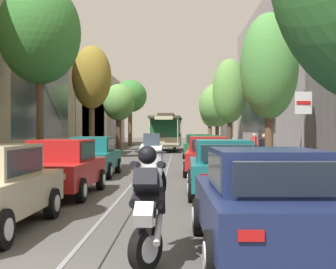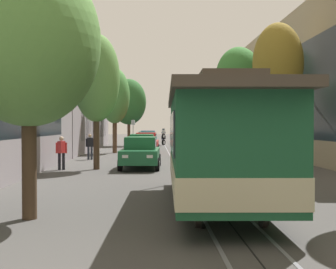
{
  "view_description": "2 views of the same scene",
  "coord_description": "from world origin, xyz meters",
  "px_view_note": "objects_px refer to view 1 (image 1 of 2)",
  "views": [
    {
      "loc": [
        1.07,
        -5.31,
        1.86
      ],
      "look_at": [
        0.44,
        23.2,
        1.59
      ],
      "focal_mm": 51.77,
      "sensor_mm": 36.0,
      "label": 1
    },
    {
      "loc": [
        1.68,
        49.13,
        2.17
      ],
      "look_at": [
        0.25,
        4.06,
        1.22
      ],
      "focal_mm": 47.45,
      "sensor_mm": 36.0,
      "label": 2
    }
  ],
  "objects_px": {
    "parked_car_red_mid_right": "(208,156)",
    "street_tree_kerb_right_far": "(210,109)",
    "parked_car_red_second_left": "(61,167)",
    "street_tree_kerb_left_far": "(130,97)",
    "street_tree_kerb_left_second": "(40,33)",
    "street_tree_kerb_left_fourth": "(119,103)",
    "pedestrian_on_left_pavement": "(254,144)",
    "street_tree_kerb_right_fourth": "(217,105)",
    "parked_car_green_fifth_right": "(198,146)",
    "fire_hydrant": "(8,180)",
    "cable_car_trolley": "(167,132)",
    "pedestrian_on_right_pavement": "(264,147)",
    "street_tree_kerb_left_mid": "(92,78)",
    "parked_car_teal_mid_left": "(92,156)",
    "parked_car_green_fourth_right": "(205,150)",
    "motorcycle_with_rider": "(149,195)",
    "street_tree_kerb_right_mid": "(230,91)",
    "parked_car_teal_second_right": "(223,167)",
    "street_sign_post": "(303,137)",
    "street_tree_kerb_right_second": "(269,67)"
  },
  "relations": [
    {
      "from": "street_tree_kerb_left_fourth",
      "to": "street_tree_kerb_right_fourth",
      "type": "relative_size",
      "value": 1.0
    },
    {
      "from": "cable_car_trolley",
      "to": "fire_hydrant",
      "type": "bearing_deg",
      "value": -97.32
    },
    {
      "from": "parked_car_teal_second_right",
      "to": "pedestrian_on_right_pavement",
      "type": "height_order",
      "value": "pedestrian_on_right_pavement"
    },
    {
      "from": "street_tree_kerb_left_second",
      "to": "street_sign_post",
      "type": "height_order",
      "value": "street_tree_kerb_left_second"
    },
    {
      "from": "parked_car_red_second_left",
      "to": "street_tree_kerb_right_fourth",
      "type": "relative_size",
      "value": 0.72
    },
    {
      "from": "parked_car_teal_mid_left",
      "to": "parked_car_green_fourth_right",
      "type": "relative_size",
      "value": 1.0
    },
    {
      "from": "pedestrian_on_right_pavement",
      "to": "street_tree_kerb_right_far",
      "type": "bearing_deg",
      "value": 91.93
    },
    {
      "from": "cable_car_trolley",
      "to": "fire_hydrant",
      "type": "distance_m",
      "value": 29.64
    },
    {
      "from": "cable_car_trolley",
      "to": "street_tree_kerb_right_far",
      "type": "bearing_deg",
      "value": 70.83
    },
    {
      "from": "parked_car_green_fourth_right",
      "to": "street_tree_kerb_right_fourth",
      "type": "bearing_deg",
      "value": 83.57
    },
    {
      "from": "parked_car_green_fourth_right",
      "to": "street_sign_post",
      "type": "bearing_deg",
      "value": -85.15
    },
    {
      "from": "street_tree_kerb_left_fourth",
      "to": "cable_car_trolley",
      "type": "distance_m",
      "value": 5.37
    },
    {
      "from": "pedestrian_on_right_pavement",
      "to": "street_tree_kerb_right_fourth",
      "type": "bearing_deg",
      "value": 93.71
    },
    {
      "from": "pedestrian_on_left_pavement",
      "to": "street_tree_kerb_right_fourth",
      "type": "bearing_deg",
      "value": 98.11
    },
    {
      "from": "street_tree_kerb_left_fourth",
      "to": "pedestrian_on_left_pavement",
      "type": "distance_m",
      "value": 16.1
    },
    {
      "from": "parked_car_red_second_left",
      "to": "parked_car_teal_mid_left",
      "type": "distance_m",
      "value": 5.84
    },
    {
      "from": "street_tree_kerb_left_mid",
      "to": "fire_hydrant",
      "type": "distance_m",
      "value": 18.87
    },
    {
      "from": "parked_car_green_fourth_right",
      "to": "street_tree_kerb_right_mid",
      "type": "bearing_deg",
      "value": 73.98
    },
    {
      "from": "parked_car_red_second_left",
      "to": "motorcycle_with_rider",
      "type": "bearing_deg",
      "value": -67.08
    },
    {
      "from": "parked_car_teal_mid_left",
      "to": "street_tree_kerb_right_fourth",
      "type": "distance_m",
      "value": 25.78
    },
    {
      "from": "street_tree_kerb_left_mid",
      "to": "street_tree_kerb_left_far",
      "type": "bearing_deg",
      "value": 90.02
    },
    {
      "from": "street_tree_kerb_left_second",
      "to": "street_tree_kerb_right_far",
      "type": "height_order",
      "value": "street_tree_kerb_left_second"
    },
    {
      "from": "fire_hydrant",
      "to": "parked_car_teal_mid_left",
      "type": "bearing_deg",
      "value": 77.22
    },
    {
      "from": "parked_car_green_fifth_right",
      "to": "fire_hydrant",
      "type": "bearing_deg",
      "value": -108.32
    },
    {
      "from": "pedestrian_on_left_pavement",
      "to": "street_sign_post",
      "type": "bearing_deg",
      "value": -96.21
    },
    {
      "from": "parked_car_red_mid_right",
      "to": "street_tree_kerb_right_far",
      "type": "bearing_deg",
      "value": 86.2
    },
    {
      "from": "street_tree_kerb_left_second",
      "to": "fire_hydrant",
      "type": "height_order",
      "value": "street_tree_kerb_left_second"
    },
    {
      "from": "street_tree_kerb_left_mid",
      "to": "street_tree_kerb_left_second",
      "type": "bearing_deg",
      "value": -90.75
    },
    {
      "from": "parked_car_teal_second_right",
      "to": "cable_car_trolley",
      "type": "distance_m",
      "value": 29.39
    },
    {
      "from": "pedestrian_on_left_pavement",
      "to": "street_sign_post",
      "type": "distance_m",
      "value": 22.48
    },
    {
      "from": "street_tree_kerb_left_fourth",
      "to": "fire_hydrant",
      "type": "distance_m",
      "value": 31.03
    },
    {
      "from": "cable_car_trolley",
      "to": "street_tree_kerb_right_fourth",
      "type": "bearing_deg",
      "value": 13.9
    },
    {
      "from": "street_tree_kerb_left_far",
      "to": "parked_car_red_mid_right",
      "type": "bearing_deg",
      "value": -79.37
    },
    {
      "from": "parked_car_green_fourth_right",
      "to": "parked_car_red_mid_right",
      "type": "bearing_deg",
      "value": -91.99
    },
    {
      "from": "street_tree_kerb_left_second",
      "to": "street_tree_kerb_left_far",
      "type": "bearing_deg",
      "value": 89.78
    },
    {
      "from": "parked_car_teal_mid_left",
      "to": "street_tree_kerb_left_fourth",
      "type": "relative_size",
      "value": 0.72
    },
    {
      "from": "parked_car_red_second_left",
      "to": "parked_car_red_mid_right",
      "type": "height_order",
      "value": "same"
    },
    {
      "from": "street_tree_kerb_right_second",
      "to": "street_tree_kerb_right_mid",
      "type": "xyz_separation_m",
      "value": [
        -0.24,
        12.87,
        0.03
      ]
    },
    {
      "from": "street_sign_post",
      "to": "motorcycle_with_rider",
      "type": "bearing_deg",
      "value": -130.0
    },
    {
      "from": "street_tree_kerb_right_fourth",
      "to": "street_tree_kerb_left_fourth",
      "type": "bearing_deg",
      "value": 178.26
    },
    {
      "from": "street_tree_kerb_left_fourth",
      "to": "pedestrian_on_left_pavement",
      "type": "height_order",
      "value": "street_tree_kerb_left_fourth"
    },
    {
      "from": "parked_car_teal_mid_left",
      "to": "fire_hydrant",
      "type": "relative_size",
      "value": 5.2
    },
    {
      "from": "cable_car_trolley",
      "to": "pedestrian_on_left_pavement",
      "type": "distance_m",
      "value": 11.95
    },
    {
      "from": "parked_car_green_fourth_right",
      "to": "motorcycle_with_rider",
      "type": "xyz_separation_m",
      "value": [
        -1.81,
        -18.75,
        0.15
      ]
    },
    {
      "from": "pedestrian_on_left_pavement",
      "to": "street_tree_kerb_right_far",
      "type": "bearing_deg",
      "value": 93.57
    },
    {
      "from": "street_tree_kerb_right_mid",
      "to": "pedestrian_on_right_pavement",
      "type": "height_order",
      "value": "street_tree_kerb_right_mid"
    },
    {
      "from": "street_tree_kerb_left_fourth",
      "to": "street_tree_kerb_right_second",
      "type": "height_order",
      "value": "street_tree_kerb_right_second"
    },
    {
      "from": "parked_car_red_mid_right",
      "to": "street_tree_kerb_left_mid",
      "type": "relative_size",
      "value": 0.59
    },
    {
      "from": "parked_car_teal_mid_left",
      "to": "cable_car_trolley",
      "type": "height_order",
      "value": "cable_car_trolley"
    },
    {
      "from": "parked_car_red_second_left",
      "to": "street_tree_kerb_left_far",
      "type": "distance_m",
      "value": 43.83
    }
  ]
}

